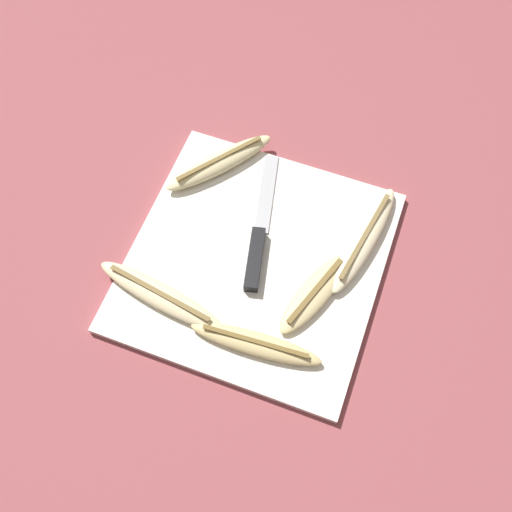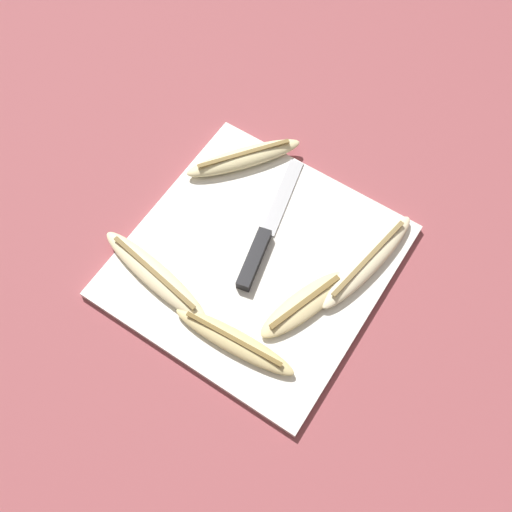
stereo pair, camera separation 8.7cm
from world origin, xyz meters
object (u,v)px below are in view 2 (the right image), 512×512
banana_soft_right (244,158)px  banana_spotted_left (234,341)px  knife (262,246)px  banana_cream_curved (155,275)px  banana_mellow_near (305,304)px  banana_bright_far (367,261)px

banana_soft_right → banana_spotted_left: bearing=-58.8°
knife → banana_cream_curved: bearing=-142.4°
banana_mellow_near → knife: bearing=156.3°
banana_mellow_near → banana_cream_curved: size_ratio=0.77×
knife → banana_soft_right: bearing=120.4°
banana_mellow_near → banana_soft_right: banana_soft_right is taller
banana_bright_far → banana_cream_curved: bearing=-142.6°
knife → banana_bright_far: (0.14, 0.06, 0.00)m
banana_soft_right → banana_mellow_near: bearing=-37.3°
banana_cream_curved → banana_soft_right: (-0.01, 0.24, 0.00)m
knife → banana_spotted_left: (0.05, -0.14, 0.00)m
banana_soft_right → banana_spotted_left: (0.16, -0.26, -0.00)m
banana_soft_right → banana_spotted_left: banana_soft_right is taller
banana_soft_right → banana_spotted_left: size_ratio=0.92×
banana_mellow_near → banana_cream_curved: (-0.20, -0.08, 0.00)m
banana_mellow_near → banana_soft_right: bearing=142.7°
knife → banana_soft_right: 0.16m
banana_mellow_near → banana_soft_right: (-0.21, 0.16, 0.00)m
knife → banana_cream_curved: (-0.10, -0.12, 0.00)m
banana_mellow_near → banana_bright_far: size_ratio=0.78×
banana_bright_far → knife: bearing=-156.3°
banana_bright_far → banana_soft_right: bearing=168.2°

